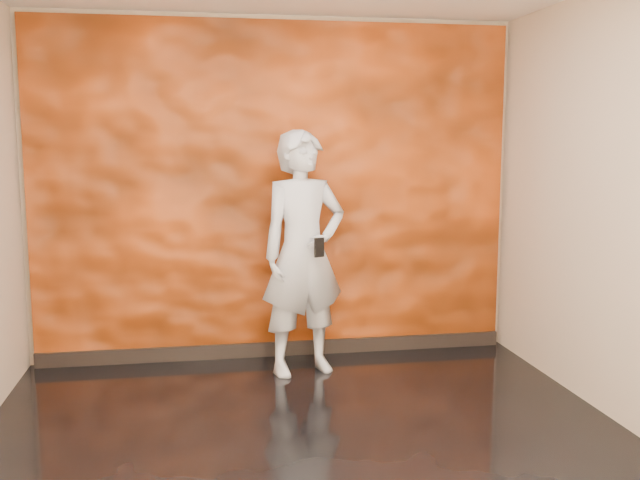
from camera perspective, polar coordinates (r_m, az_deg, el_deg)
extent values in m
cube|color=black|center=(4.32, -0.44, -16.75)|extent=(4.00, 4.00, 0.01)
cube|color=#BDA88F|center=(5.92, -3.61, 4.07)|extent=(4.00, 0.02, 2.80)
cube|color=#BDA88F|center=(2.02, 8.81, -3.66)|extent=(4.00, 0.02, 2.80)
cube|color=#D44B10|center=(5.88, -3.57, 3.85)|extent=(3.90, 0.06, 2.75)
cube|color=black|center=(6.08, -3.42, -8.68)|extent=(3.90, 0.04, 0.12)
imported|color=#A1A4B0|center=(5.48, -1.33, -1.07)|extent=(0.78, 0.62, 1.88)
cube|color=black|center=(5.24, -0.07, -0.60)|extent=(0.08, 0.04, 0.14)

